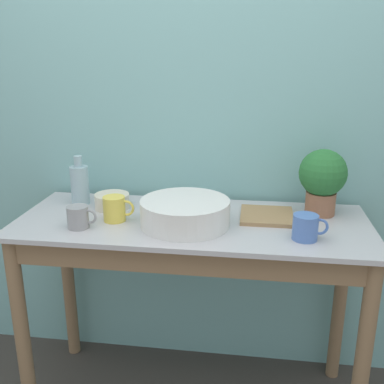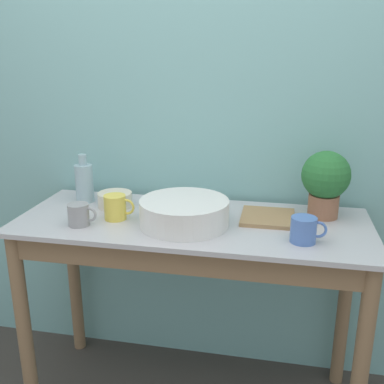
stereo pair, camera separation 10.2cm
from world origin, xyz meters
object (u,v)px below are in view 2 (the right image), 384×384
at_px(mug_blue, 304,230).
at_px(bowl_small_cream, 115,200).
at_px(bowl_wash_large, 184,212).
at_px(mug_grey, 79,215).
at_px(bottle_tall, 84,182).
at_px(tray_board, 268,217).
at_px(mug_yellow, 116,207).
at_px(potted_plant, 326,180).

distance_m(mug_blue, bowl_small_cream, 0.84).
xyz_separation_m(bowl_wash_large, mug_grey, (-0.41, -0.09, -0.01)).
distance_m(bottle_tall, bowl_small_cream, 0.17).
bearing_deg(bowl_small_cream, tray_board, -2.37).
distance_m(bowl_wash_large, mug_blue, 0.46).
distance_m(bottle_tall, mug_grey, 0.30).
bearing_deg(tray_board, mug_grey, -163.65).
distance_m(bottle_tall, mug_yellow, 0.29).
xyz_separation_m(bowl_wash_large, tray_board, (0.32, 0.13, -0.04)).
height_order(bottle_tall, mug_yellow, bottle_tall).
relative_size(bowl_wash_large, bowl_small_cream, 2.34).
distance_m(mug_blue, mug_yellow, 0.75).
bearing_deg(bottle_tall, tray_board, -4.61).
xyz_separation_m(bottle_tall, bowl_small_cream, (0.16, -0.04, -0.06)).
xyz_separation_m(potted_plant, bottle_tall, (-1.05, -0.01, -0.07)).
distance_m(mug_grey, bowl_small_cream, 0.25).
height_order(mug_grey, mug_blue, mug_blue).
xyz_separation_m(potted_plant, tray_board, (-0.22, -0.08, -0.15)).
relative_size(mug_yellow, bowl_small_cream, 0.85).
relative_size(mug_blue, bowl_small_cream, 0.85).
bearing_deg(mug_blue, bottle_tall, 164.11).
relative_size(mug_grey, mug_blue, 0.91).
bearing_deg(bowl_wash_large, mug_blue, -10.09).
bearing_deg(bowl_wash_large, mug_yellow, 178.78).
bearing_deg(bowl_wash_large, mug_grey, -167.81).
relative_size(bottle_tall, mug_grey, 1.87).
bearing_deg(bottle_tall, bowl_small_cream, -13.85).
bearing_deg(bowl_small_cream, mug_yellow, -68.04).
relative_size(bowl_small_cream, tray_board, 0.69).
bearing_deg(bowl_wash_large, bowl_small_cream, 156.13).
bearing_deg(tray_board, mug_yellow, -168.90).
bearing_deg(mug_blue, tray_board, 122.97).
relative_size(bottle_tall, bowl_small_cream, 1.46).
height_order(mug_blue, tray_board, mug_blue).
distance_m(potted_plant, tray_board, 0.28).
bearing_deg(bottle_tall, mug_grey, -70.24).
bearing_deg(bowl_small_cream, mug_grey, -103.47).
height_order(bowl_wash_large, tray_board, bowl_wash_large).
height_order(potted_plant, mug_grey, potted_plant).
bearing_deg(bowl_wash_large, tray_board, 21.32).
bearing_deg(potted_plant, mug_yellow, -166.78).
distance_m(bottle_tall, tray_board, 0.84).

